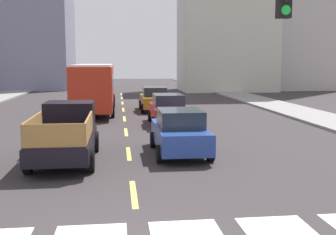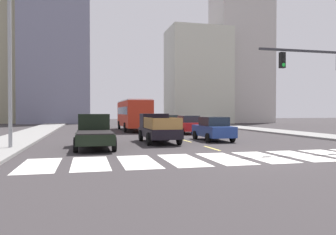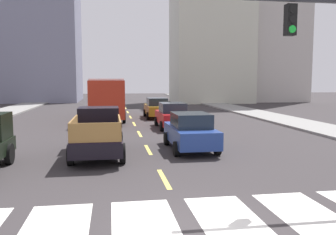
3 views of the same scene
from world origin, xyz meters
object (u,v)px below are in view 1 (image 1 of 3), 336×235
Objects in this scene: sedan_near_left at (168,109)px; sedan_mid at (180,132)px; city_bus at (95,84)px; sedan_near_right at (154,99)px; pickup_stakebed at (66,133)px.

sedan_near_left is 7.55m from sedan_mid.
city_bus is 2.45× the size of sedan_near_right.
pickup_stakebed is 14.26m from city_bus.
pickup_stakebed reaches higher than sedan_near_left.
sedan_near_left is (4.64, 7.81, -0.08)m from pickup_stakebed.
sedan_mid is at bearing -88.37° from sedan_near_right.
sedan_near_left and sedan_mid have the same top height.
sedan_mid is at bearing -93.21° from sedan_near_left.
pickup_stakebed is 1.18× the size of sedan_near_right.
sedan_near_left is at bearing -85.74° from sedan_near_right.
sedan_mid is (-0.45, -7.54, 0.00)m from sedan_near_left.
sedan_near_left is at bearing -58.06° from city_bus.
sedan_near_right is (-0.18, 6.73, 0.00)m from sedan_near_left.
city_bus is (0.29, 14.23, 1.02)m from pickup_stakebed.
sedan_near_right is (0.27, 14.27, 0.00)m from sedan_mid.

